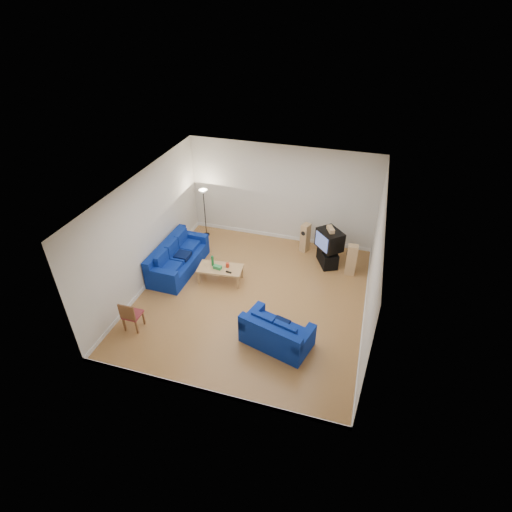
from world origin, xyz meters
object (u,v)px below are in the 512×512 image
(sofa_loveseat, at_px, (276,335))
(television, at_px, (330,240))
(coffee_table, at_px, (220,269))
(sofa_three_seat, at_px, (177,260))
(tv_stand, at_px, (327,257))

(sofa_loveseat, xyz_separation_m, television, (0.69, 3.65, 0.57))
(television, bearing_deg, coffee_table, -101.13)
(sofa_three_seat, distance_m, tv_stand, 4.53)
(coffee_table, height_order, tv_stand, tv_stand)
(sofa_three_seat, bearing_deg, coffee_table, 85.13)
(sofa_three_seat, xyz_separation_m, tv_stand, (4.25, 1.57, -0.08))
(sofa_loveseat, bearing_deg, tv_stand, 95.10)
(sofa_loveseat, bearing_deg, coffee_table, 153.38)
(coffee_table, relative_size, television, 1.41)
(television, bearing_deg, sofa_three_seat, -112.32)
(sofa_three_seat, bearing_deg, television, 111.37)
(sofa_three_seat, height_order, coffee_table, sofa_three_seat)
(sofa_three_seat, height_order, tv_stand, sofa_three_seat)
(sofa_three_seat, xyz_separation_m, sofa_loveseat, (3.56, -2.09, -0.02))
(tv_stand, bearing_deg, sofa_loveseat, -36.46)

